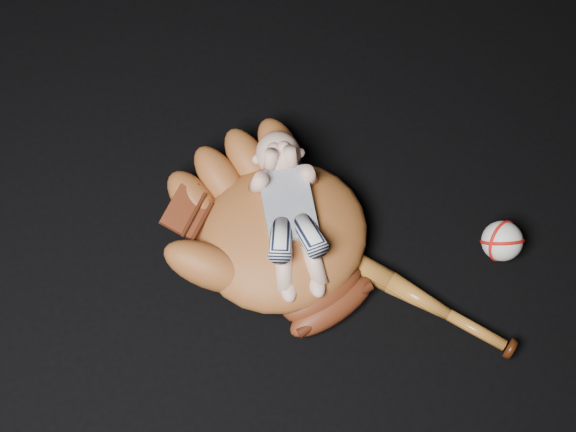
% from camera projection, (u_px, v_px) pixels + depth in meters
% --- Properties ---
extents(baseball_glove, '(0.55, 0.59, 0.15)m').
position_uv_depth(baseball_glove, '(283.00, 232.00, 1.42)').
color(baseball_glove, brown).
rests_on(baseball_glove, ground).
extents(newborn_baby, '(0.20, 0.36, 0.14)m').
position_uv_depth(newborn_baby, '(291.00, 216.00, 1.38)').
color(newborn_baby, '#D9A38C').
rests_on(newborn_baby, baseball_glove).
extents(baseball_bat, '(0.36, 0.39, 0.05)m').
position_uv_depth(baseball_bat, '(402.00, 289.00, 1.43)').
color(baseball_bat, '#9F5C1E').
rests_on(baseball_bat, ground).
extents(baseball, '(0.09, 0.09, 0.08)m').
position_uv_depth(baseball, '(502.00, 241.00, 1.45)').
color(baseball, white).
rests_on(baseball, ground).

